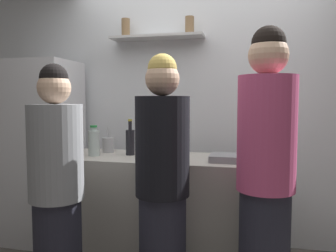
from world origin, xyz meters
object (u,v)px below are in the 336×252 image
Objects in this scene: wine_bottle_amber_glass at (75,140)px; water_bottle_plastic at (94,142)px; baking_pan at (233,158)px; person_grey_hoodie at (57,194)px; refrigerator at (44,152)px; person_blonde at (162,189)px; wine_bottle_dark_glass at (130,141)px; person_pink_top at (266,181)px; utensil_holder at (108,145)px.

water_bottle_plastic is (0.21, -0.07, -0.01)m from wine_bottle_amber_glass.
baking_pan is 1.26m from person_grey_hoodie.
person_blonde is at bearing -31.62° from refrigerator.
wine_bottle_dark_glass is 0.17× the size of person_pink_top.
wine_bottle_amber_glass reaches higher than baking_pan.
wine_bottle_amber_glass is at bearing 177.05° from baking_pan.
wine_bottle_amber_glass is (0.51, -0.31, 0.17)m from refrigerator.
baking_pan is 1.12m from water_bottle_plastic.
person_pink_top is (1.30, -0.68, -0.09)m from utensil_holder.
wine_bottle_dark_glass is 0.83m from person_grey_hoodie.
refrigerator is at bearing 164.80° from wine_bottle_dark_glass.
water_bottle_plastic is (0.72, -0.38, 0.16)m from refrigerator.
person_pink_top reaches higher than wine_bottle_dark_glass.
person_pink_top is (2.06, -0.86, 0.03)m from refrigerator.
baking_pan is 1.10m from utensil_holder.
person_blonde reaches higher than baking_pan.
utensil_holder reaches higher than baking_pan.
person_grey_hoodie is at bearing 141.19° from person_blonde.
utensil_holder is 0.26m from wine_bottle_dark_glass.
water_bottle_plastic is at bearing 157.36° from person_grey_hoodie.
water_bottle_plastic is (-1.12, -0.00, 0.09)m from baking_pan.
person_blonde is (0.71, -0.50, -0.21)m from water_bottle_plastic.
wine_bottle_dark_glass is at bearing 22.11° from water_bottle_plastic.
wine_bottle_dark_glass is at bearing -10.35° from person_pink_top.
wine_bottle_amber_glass is 0.19× the size of person_blonde.
wine_bottle_dark_glass reaches higher than baking_pan.
utensil_holder is 0.88m from person_grey_hoodie.
refrigerator is 0.62m from wine_bottle_amber_glass.
person_pink_top reaches higher than person_blonde.
person_blonde is 1.04× the size of person_grey_hoodie.
person_grey_hoodie reaches higher than wine_bottle_dark_glass.
wine_bottle_dark_glass is 0.30m from water_bottle_plastic.
wine_bottle_amber_glass is 0.23m from water_bottle_plastic.
person_pink_top is (1.33, -0.48, -0.13)m from water_bottle_plastic.
person_pink_top reaches higher than baking_pan.
baking_pan is at bearing -10.41° from utensil_holder.
person_grey_hoodie is at bearing -88.53° from utensil_holder.
person_grey_hoodie is at bearing 26.55° from person_pink_top.
baking_pan is 1.36× the size of water_bottle_plastic.
wine_bottle_amber_glass is 1.11m from person_blonde.
water_bottle_plastic is 0.14× the size of person_pink_top.
person_blonde is at bearing -35.18° from water_bottle_plastic.
wine_bottle_dark_glass is 0.49m from wine_bottle_amber_glass.
person_grey_hoodie reaches higher than wine_bottle_amber_glass.
refrigerator is 0.79m from utensil_holder.
baking_pan is at bearing -2.95° from wine_bottle_amber_glass.
utensil_holder is 0.29m from wine_bottle_amber_glass.
baking_pan is at bearing -7.19° from wine_bottle_dark_glass.
person_pink_top is at bearing -27.85° from utensil_holder.
baking_pan is 0.21× the size of person_grey_hoodie.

